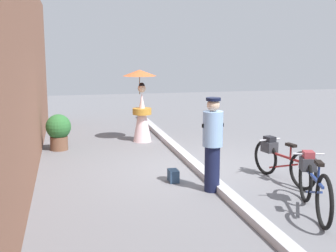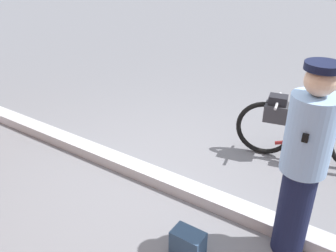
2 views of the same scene
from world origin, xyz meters
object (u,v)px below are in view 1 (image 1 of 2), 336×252
(bicycle_near_officer, at_px, (280,159))
(backpack_on_pavement, at_px, (174,176))
(bicycle_far_side, at_px, (313,183))
(potted_plant_by_door, at_px, (59,130))
(person_officer, at_px, (213,142))
(person_with_parasol, at_px, (141,105))

(bicycle_near_officer, xyz_separation_m, backpack_on_pavement, (0.35, 1.94, -0.29))
(bicycle_far_side, height_order, potted_plant_by_door, potted_plant_by_door)
(bicycle_near_officer, relative_size, person_officer, 1.05)
(bicycle_near_officer, height_order, person_officer, person_officer)
(backpack_on_pavement, bearing_deg, person_with_parasol, -0.56)
(bicycle_far_side, bearing_deg, potted_plant_by_door, 36.33)
(person_officer, distance_m, backpack_on_pavement, 1.11)
(bicycle_near_officer, height_order, backpack_on_pavement, bicycle_near_officer)
(bicycle_near_officer, bearing_deg, person_with_parasol, 25.60)
(person_officer, bearing_deg, backpack_on_pavement, 37.97)
(bicycle_far_side, xyz_separation_m, person_officer, (1.26, 1.14, 0.41))
(person_with_parasol, bearing_deg, potted_plant_by_door, 103.28)
(person_with_parasol, xyz_separation_m, backpack_on_pavement, (-3.63, 0.04, -0.86))
(potted_plant_by_door, xyz_separation_m, backpack_on_pavement, (-3.13, -2.06, -0.36))
(person_officer, height_order, backpack_on_pavement, person_officer)
(person_with_parasol, bearing_deg, bicycle_far_side, -163.70)
(person_officer, bearing_deg, bicycle_far_side, -137.76)
(bicycle_near_officer, relative_size, bicycle_far_side, 0.95)
(bicycle_far_side, distance_m, person_with_parasol, 5.80)
(bicycle_far_side, relative_size, backpack_on_pavement, 6.67)
(potted_plant_by_door, bearing_deg, person_with_parasol, -76.72)
(bicycle_near_officer, bearing_deg, backpack_on_pavement, 79.88)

